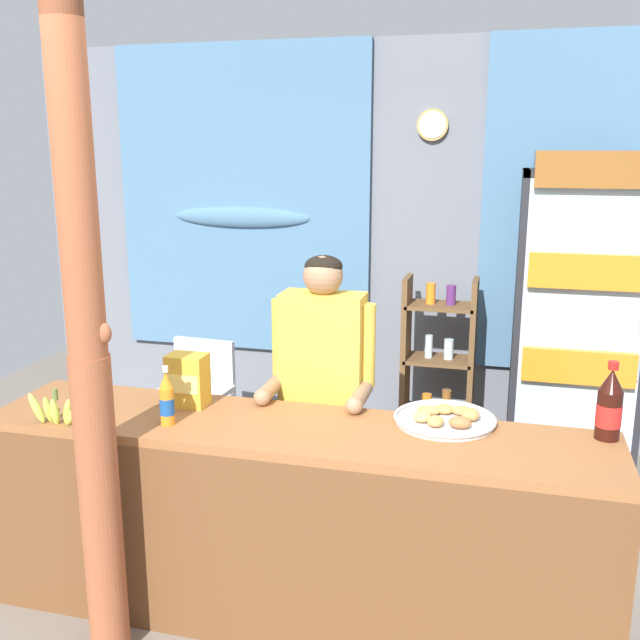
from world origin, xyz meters
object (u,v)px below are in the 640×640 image
shopkeeper (322,375)px  pastry_tray (445,418)px  timber_post (90,369)px  soda_bottle_orange_soda (167,400)px  bottle_shelf_rack (438,365)px  drink_fridge (578,307)px  stall_counter (286,513)px  banana_bunch (54,410)px  snack_box_choco_powder (188,380)px  plastic_lawn_chair (196,400)px  soda_bottle_cola (609,406)px

shopkeeper → pastry_tray: bearing=-23.9°
timber_post → soda_bottle_orange_soda: bearing=65.0°
bottle_shelf_rack → drink_fridge: bearing=-9.2°
stall_counter → banana_bunch: banana_bunch is taller
stall_counter → snack_box_choco_powder: bearing=156.7°
bottle_shelf_rack → stall_counter: bearing=-102.1°
stall_counter → drink_fridge: drink_fridge is taller
pastry_tray → soda_bottle_orange_soda: bearing=-164.7°
stall_counter → snack_box_choco_powder: (-0.54, 0.23, 0.47)m
soda_bottle_orange_soda → pastry_tray: 1.20m
drink_fridge → plastic_lawn_chair: bearing=-167.2°
bottle_shelf_rack → banana_bunch: bottle_shelf_rack is taller
pastry_tray → bottle_shelf_rack: bearing=96.4°
plastic_lawn_chair → shopkeeper: 1.38m
soda_bottle_orange_soda → snack_box_choco_powder: size_ratio=1.07×
snack_box_choco_powder → pastry_tray: size_ratio=0.55×
soda_bottle_orange_soda → banana_bunch: bearing=-166.1°
shopkeeper → soda_bottle_cola: bearing=-12.3°
plastic_lawn_chair → banana_bunch: banana_bunch is taller
drink_fridge → shopkeeper: bearing=-134.3°
shopkeeper → bottle_shelf_rack: bearing=73.5°
stall_counter → plastic_lawn_chair: stall_counter is taller
drink_fridge → snack_box_choco_powder: (-1.81, -1.65, -0.09)m
snack_box_choco_powder → soda_bottle_cola: bearing=2.4°
pastry_tray → timber_post: bearing=-153.9°
timber_post → snack_box_choco_powder: size_ratio=10.68×
stall_counter → pastry_tray: pastry_tray is taller
snack_box_choco_powder → pastry_tray: snack_box_choco_powder is taller
bottle_shelf_rack → plastic_lawn_chair: bottle_shelf_rack is taller
drink_fridge → bottle_shelf_rack: drink_fridge is taller
shopkeeper → drink_fridge: bearing=45.7°
timber_post → soda_bottle_cola: timber_post is taller
shopkeeper → snack_box_choco_powder: 0.65m
banana_bunch → soda_bottle_orange_soda: bearing=13.9°
shopkeeper → snack_box_choco_powder: size_ratio=6.49×
timber_post → plastic_lawn_chair: 1.88m
stall_counter → drink_fridge: size_ratio=1.33×
plastic_lawn_chair → soda_bottle_orange_soda: (0.50, -1.37, 0.52)m
soda_bottle_cola → banana_bunch: size_ratio=1.20×
bottle_shelf_rack → pastry_tray: bearing=-83.6°
bottle_shelf_rack → soda_bottle_cola: bearing=-63.8°
plastic_lawn_chair → shopkeeper: (1.03, -0.78, 0.49)m
shopkeeper → soda_bottle_orange_soda: bearing=-132.1°
pastry_tray → drink_fridge: bearing=67.5°
soda_bottle_cola → pastry_tray: soda_bottle_cola is taller
stall_counter → bottle_shelf_rack: 2.07m
shopkeeper → soda_bottle_orange_soda: shopkeeper is taller
drink_fridge → snack_box_choco_powder: 2.46m
soda_bottle_cola → stall_counter: bearing=-166.5°
stall_counter → timber_post: size_ratio=1.05×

